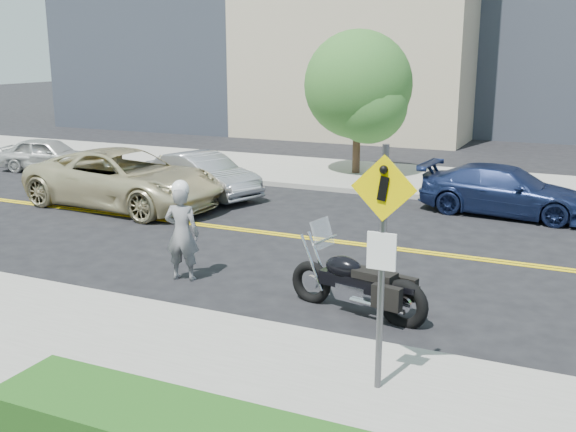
% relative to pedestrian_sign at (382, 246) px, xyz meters
% --- Properties ---
extents(ground_plane, '(120.00, 120.00, 0.00)m').
position_rel_pedestrian_sign_xyz_m(ground_plane, '(-4.20, 6.31, -1.96)').
color(ground_plane, black).
rests_on(ground_plane, ground).
extents(sidewalk_near, '(60.00, 5.00, 0.15)m').
position_rel_pedestrian_sign_xyz_m(sidewalk_near, '(-4.20, -1.19, -1.89)').
color(sidewalk_near, '#9E9B91').
rests_on(sidewalk_near, ground_plane).
extents(sidewalk_far, '(60.00, 5.00, 0.15)m').
position_rel_pedestrian_sign_xyz_m(sidewalk_far, '(-4.20, 13.81, -1.89)').
color(sidewalk_far, '#9E9B91').
rests_on(sidewalk_far, ground_plane).
extents(pedestrian_sign, '(0.78, 0.08, 3.00)m').
position_rel_pedestrian_sign_xyz_m(pedestrian_sign, '(0.00, 0.00, 0.00)').
color(pedestrian_sign, '#4C4C51').
rests_on(pedestrian_sign, sidewalk_near).
extents(motorcyclist, '(0.72, 0.55, 1.89)m').
position_rel_pedestrian_sign_xyz_m(motorcyclist, '(-4.62, 2.75, -1.02)').
color(motorcyclist, silver).
rests_on(motorcyclist, ground).
extents(motorcycle, '(2.52, 1.20, 1.47)m').
position_rel_pedestrian_sign_xyz_m(motorcycle, '(-1.13, 2.52, -1.22)').
color(motorcycle, black).
rests_on(motorcycle, ground).
extents(suv, '(5.80, 3.02, 1.56)m').
position_rel_pedestrian_sign_xyz_m(suv, '(-9.34, 7.13, -1.18)').
color(suv, beige).
rests_on(suv, ground).
extents(parked_car_white, '(3.67, 2.07, 1.18)m').
position_rel_pedestrian_sign_xyz_m(parked_car_white, '(-15.28, 10.48, -1.37)').
color(parked_car_white, silver).
rests_on(parked_car_white, ground).
extents(parked_car_silver, '(4.08, 2.53, 1.27)m').
position_rel_pedestrian_sign_xyz_m(parked_car_silver, '(-8.12, 9.11, -1.33)').
color(parked_car_silver, '#929399').
rests_on(parked_car_silver, ground).
extents(parked_car_blue, '(4.50, 2.17, 1.26)m').
position_rel_pedestrian_sign_xyz_m(parked_car_blue, '(0.14, 10.51, -1.33)').
color(parked_car_blue, navy).
rests_on(parked_car_blue, ground).
extents(tree_far_a, '(3.53, 3.53, 4.82)m').
position_rel_pedestrian_sign_xyz_m(tree_far_a, '(-5.09, 13.91, 1.09)').
color(tree_far_a, '#382619').
rests_on(tree_far_a, ground).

